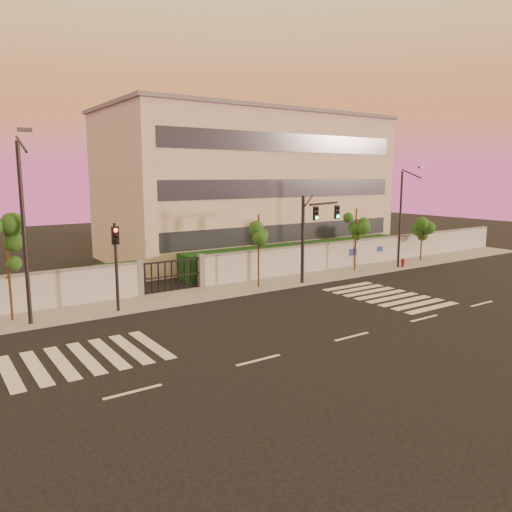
% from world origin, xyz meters
% --- Properties ---
extents(ground, '(120.00, 120.00, 0.00)m').
position_xyz_m(ground, '(0.00, 0.00, 0.00)').
color(ground, black).
rests_on(ground, ground).
extents(sidewalk, '(60.00, 3.00, 0.15)m').
position_xyz_m(sidewalk, '(0.00, 10.50, 0.07)').
color(sidewalk, gray).
rests_on(sidewalk, ground).
extents(perimeter_wall, '(60.00, 0.36, 2.20)m').
position_xyz_m(perimeter_wall, '(0.10, 12.00, 1.07)').
color(perimeter_wall, '#A8ABAF').
rests_on(perimeter_wall, ground).
extents(hedge_row, '(41.00, 4.25, 1.80)m').
position_xyz_m(hedge_row, '(1.17, 14.74, 0.82)').
color(hedge_row, '#103717').
rests_on(hedge_row, ground).
extents(institutional_building, '(24.40, 12.40, 12.25)m').
position_xyz_m(institutional_building, '(9.00, 21.99, 6.16)').
color(institutional_building, beige).
rests_on(institutional_building, ground).
extents(road_markings, '(57.00, 7.62, 0.02)m').
position_xyz_m(road_markings, '(-1.58, 3.76, 0.01)').
color(road_markings, silver).
rests_on(road_markings, ground).
extents(street_tree_c, '(1.48, 1.18, 5.20)m').
position_xyz_m(street_tree_c, '(-11.93, 10.68, 3.82)').
color(street_tree_c, '#382314').
rests_on(street_tree_c, ground).
extents(street_tree_d, '(1.37, 1.09, 4.65)m').
position_xyz_m(street_tree_d, '(1.90, 9.93, 3.42)').
color(street_tree_d, '#382314').
rests_on(street_tree_d, ground).
extents(street_tree_e, '(1.38, 1.10, 4.64)m').
position_xyz_m(street_tree_e, '(10.78, 10.44, 3.42)').
color(street_tree_e, '#382314').
rests_on(street_tree_e, ground).
extents(street_tree_f, '(1.41, 1.13, 3.64)m').
position_xyz_m(street_tree_f, '(18.43, 10.54, 2.69)').
color(street_tree_f, '#382314').
rests_on(street_tree_f, ground).
extents(traffic_signal_main, '(3.57, 1.25, 5.75)m').
position_xyz_m(traffic_signal_main, '(5.63, 9.32, 3.63)').
color(traffic_signal_main, black).
rests_on(traffic_signal_main, ground).
extents(traffic_signal_secondary, '(0.36, 0.35, 4.65)m').
position_xyz_m(traffic_signal_secondary, '(-7.19, 9.44, 2.95)').
color(traffic_signal_secondary, black).
rests_on(traffic_signal_secondary, ground).
extents(streetlight_west, '(0.53, 2.15, 8.93)m').
position_xyz_m(streetlight_west, '(-11.34, 9.41, 4.83)').
color(streetlight_west, black).
rests_on(streetlight_west, ground).
extents(streetlight_east, '(0.46, 1.84, 7.63)m').
position_xyz_m(streetlight_east, '(14.40, 9.32, 4.12)').
color(streetlight_east, black).
rests_on(streetlight_east, ground).
extents(fire_hydrant, '(0.32, 0.30, 0.81)m').
position_xyz_m(fire_hydrant, '(14.80, 9.36, 0.40)').
color(fire_hydrant, '#AD0B13').
rests_on(fire_hydrant, ground).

